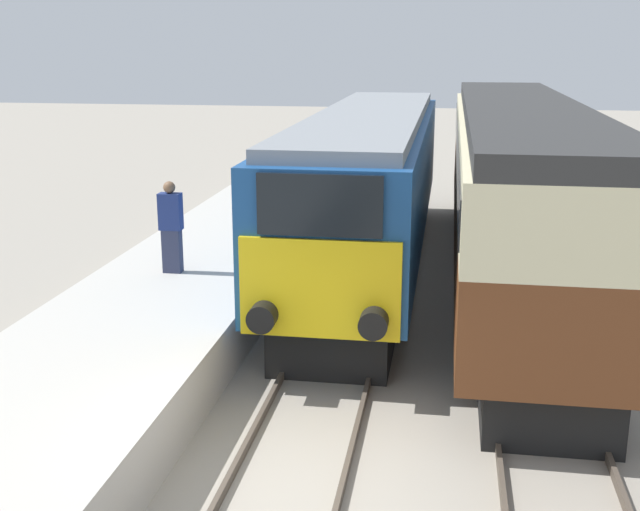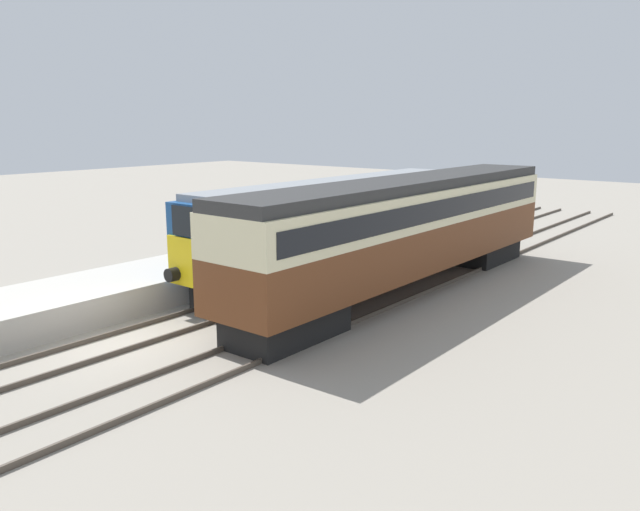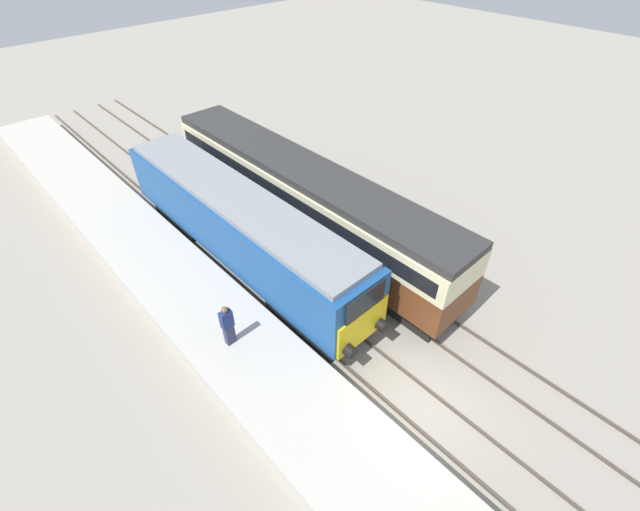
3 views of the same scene
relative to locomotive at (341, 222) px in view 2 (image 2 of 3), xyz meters
The scene contains 7 objects.
ground_plane 10.52m from the locomotive, 90.00° to the right, with size 120.00×120.00×0.00m, color gray.
platform_left 4.36m from the locomotive, 145.14° to the right, with size 3.50×50.00×0.96m.
rails_near_track 5.70m from the locomotive, 90.00° to the right, with size 1.51×60.00×0.14m.
rails_far_track 6.63m from the locomotive, 57.31° to the right, with size 1.50×60.00×0.14m.
locomotive is the anchor object (origin of this frame).
passenger_carriage 3.45m from the locomotive, ahead, with size 2.75×17.54×4.12m.
person_on_platform 5.51m from the locomotive, 129.41° to the right, with size 0.44×0.26×1.83m.
Camera 2 is at (14.70, -9.33, 6.05)m, focal length 35.00 mm.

